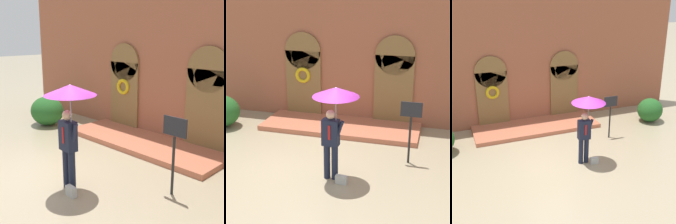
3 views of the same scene
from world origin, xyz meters
The scene contains 5 objects.
ground_plane centered at (0.00, 0.00, 0.00)m, with size 80.00×80.00×0.00m, color tan.
building_facade centered at (0.00, 4.15, 2.68)m, with size 14.00×2.30×5.60m.
person_with_umbrella centered at (0.78, -0.25, 1.91)m, with size 1.10×1.10×2.36m.
handbag centered at (1.00, -0.45, 0.11)m, with size 0.28×0.12×0.22m, color #B7B7B2.
sign_post centered at (2.44, 1.16, 1.16)m, with size 0.56×0.06×1.72m.
Camera 2 is at (3.14, -8.19, 4.61)m, focal length 60.00 mm.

